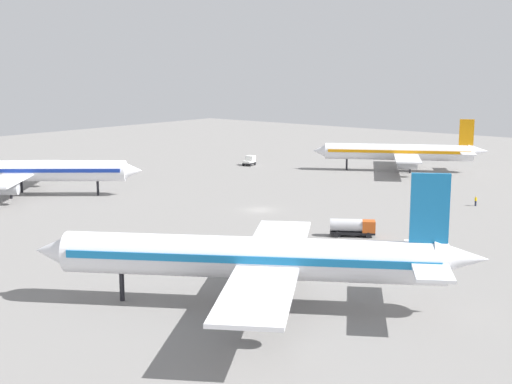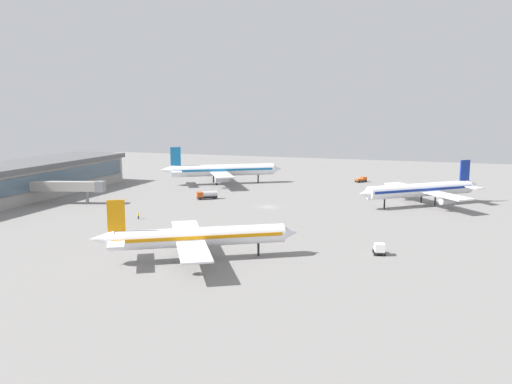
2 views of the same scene
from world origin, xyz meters
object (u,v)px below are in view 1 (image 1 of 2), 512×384
at_px(airplane_at_gate, 400,152).
at_px(airplane_distant, 28,171).
at_px(fuel_truck, 352,227).
at_px(ground_crew_worker, 476,201).
at_px(baggage_tug, 250,161).
at_px(airplane_taxiing, 256,258).

height_order(airplane_at_gate, airplane_distant, airplane_distant).
distance_m(fuel_truck, ground_crew_worker, 32.64).
relative_size(airplane_at_gate, baggage_tug, 9.99).
bearing_deg(baggage_tug, airplane_at_gate, -78.39).
xyz_separation_m(airplane_at_gate, airplane_distant, (-70.62, 38.62, 0.28)).
distance_m(airplane_distant, ground_crew_worker, 80.30).
relative_size(fuel_truck, ground_crew_worker, 3.77).
bearing_deg(ground_crew_worker, airplane_taxiing, -124.15).
distance_m(airplane_taxiing, baggage_tug, 101.22).
bearing_deg(airplane_distant, baggage_tug, 43.83).
bearing_deg(fuel_truck, baggage_tug, 107.39).
bearing_deg(fuel_truck, airplane_at_gate, 78.51).
bearing_deg(baggage_tug, fuel_truck, -141.31).
xyz_separation_m(airplane_distant, baggage_tug, (56.32, -6.35, -3.45)).
distance_m(baggage_tug, fuel_truck, 73.05).
xyz_separation_m(airplane_at_gate, baggage_tug, (-14.31, 32.27, -3.17)).
xyz_separation_m(airplane_taxiing, airplane_distant, (21.28, 71.23, -0.44)).
relative_size(airplane_taxiing, ground_crew_worker, 24.34).
height_order(airplane_taxiing, ground_crew_worker, airplane_taxiing).
relative_size(airplane_at_gate, airplane_taxiing, 0.87).
relative_size(airplane_taxiing, airplane_distant, 1.18).
relative_size(baggage_tug, ground_crew_worker, 2.11).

